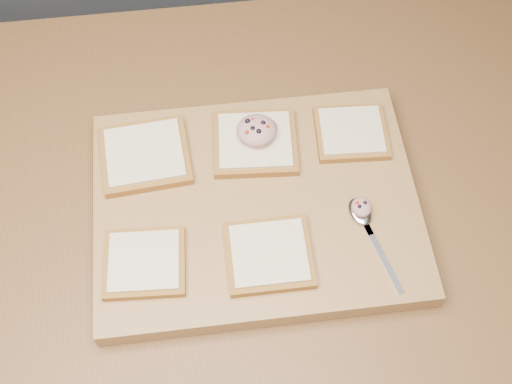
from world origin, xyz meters
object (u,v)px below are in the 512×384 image
at_px(cutting_board, 256,206).
at_px(spoon, 363,218).
at_px(tuna_salad_dollop, 256,130).
at_px(bread_far_center, 255,142).

relative_size(cutting_board, spoon, 3.05).
bearing_deg(tuna_salad_dollop, cutting_board, -97.26).
xyz_separation_m(bread_far_center, spoon, (0.14, -0.14, -0.00)).
xyz_separation_m(tuna_salad_dollop, spoon, (0.14, -0.15, -0.03)).
distance_m(bread_far_center, tuna_salad_dollop, 0.02).
bearing_deg(cutting_board, tuna_salad_dollop, 82.74).
bearing_deg(tuna_salad_dollop, spoon, -47.96).
distance_m(cutting_board, spoon, 0.16).
bearing_deg(cutting_board, spoon, -18.38).
height_order(cutting_board, spoon, spoon).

